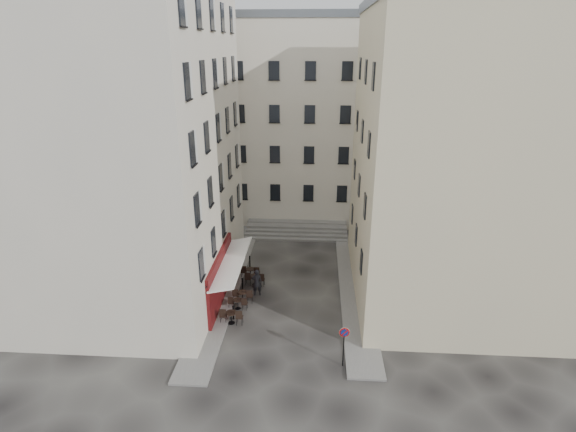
# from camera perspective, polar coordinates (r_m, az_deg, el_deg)

# --- Properties ---
(ground) EXTENTS (90.00, 90.00, 0.00)m
(ground) POSITION_cam_1_polar(r_m,az_deg,el_deg) (29.35, -0.16, -12.11)
(ground) COLOR black
(ground) RESTS_ON ground
(sidewalk_left) EXTENTS (2.00, 22.00, 0.12)m
(sidewalk_left) POSITION_cam_1_polar(r_m,az_deg,el_deg) (33.28, -7.51, -7.89)
(sidewalk_left) COLOR slate
(sidewalk_left) RESTS_ON ground
(sidewalk_right) EXTENTS (2.00, 18.00, 0.12)m
(sidewalk_right) POSITION_cam_1_polar(r_m,az_deg,el_deg) (31.95, 8.40, -9.25)
(sidewalk_right) COLOR slate
(sidewalk_right) RESTS_ON ground
(building_left) EXTENTS (12.20, 16.20, 20.60)m
(building_left) POSITION_cam_1_polar(r_m,az_deg,el_deg) (30.65, -20.01, 8.98)
(building_left) COLOR beige
(building_left) RESTS_ON ground
(building_right) EXTENTS (12.20, 14.20, 18.60)m
(building_right) POSITION_cam_1_polar(r_m,az_deg,el_deg) (30.14, 20.80, 6.74)
(building_right) COLOR beige
(building_right) RESTS_ON ground
(building_back) EXTENTS (18.20, 10.20, 18.60)m
(building_back) POSITION_cam_1_polar(r_m,az_deg,el_deg) (44.13, 0.23, 12.22)
(building_back) COLOR beige
(building_back) RESTS_ON ground
(cafe_storefront) EXTENTS (1.74, 7.30, 3.50)m
(cafe_storefront) POSITION_cam_1_polar(r_m,az_deg,el_deg) (29.81, -8.41, -7.61)
(cafe_storefront) COLOR #42090F
(cafe_storefront) RESTS_ON ground
(stone_steps) EXTENTS (9.00, 3.15, 0.80)m
(stone_steps) POSITION_cam_1_polar(r_m,az_deg,el_deg) (40.30, 1.07, -1.84)
(stone_steps) COLOR #5E5C59
(stone_steps) RESTS_ON ground
(bollard_near) EXTENTS (0.12, 0.12, 0.98)m
(bollard_near) POSITION_cam_1_polar(r_m,az_deg,el_deg) (28.61, -6.95, -12.00)
(bollard_near) COLOR black
(bollard_near) RESTS_ON ground
(bollard_mid) EXTENTS (0.12, 0.12, 0.98)m
(bollard_mid) POSITION_cam_1_polar(r_m,az_deg,el_deg) (31.55, -5.81, -8.56)
(bollard_mid) COLOR black
(bollard_mid) RESTS_ON ground
(bollard_far) EXTENTS (0.12, 0.12, 0.98)m
(bollard_far) POSITION_cam_1_polar(r_m,az_deg,el_deg) (34.60, -4.88, -5.72)
(bollard_far) COLOR black
(bollard_far) RESTS_ON ground
(no_parking_sign) EXTENTS (0.54, 0.11, 2.39)m
(no_parking_sign) POSITION_cam_1_polar(r_m,az_deg,el_deg) (24.35, 7.13, -15.27)
(no_parking_sign) COLOR black
(no_parking_sign) RESTS_ON ground
(bistro_table_a) EXTENTS (1.43, 0.67, 1.01)m
(bistro_table_a) POSITION_cam_1_polar(r_m,az_deg,el_deg) (28.25, -7.19, -12.52)
(bistro_table_a) COLOR black
(bistro_table_a) RESTS_ON ground
(bistro_table_b) EXTENTS (1.25, 0.59, 0.88)m
(bistro_table_b) POSITION_cam_1_polar(r_m,az_deg,el_deg) (29.60, -6.37, -10.91)
(bistro_table_b) COLOR black
(bistro_table_b) RESTS_ON ground
(bistro_table_c) EXTENTS (1.35, 0.63, 0.95)m
(bistro_table_c) POSITION_cam_1_polar(r_m,az_deg,el_deg) (30.30, -5.75, -9.99)
(bistro_table_c) COLOR black
(bistro_table_c) RESTS_ON ground
(bistro_table_d) EXTENTS (1.39, 0.65, 0.98)m
(bistro_table_d) POSITION_cam_1_polar(r_m,az_deg,el_deg) (32.14, -4.23, -7.97)
(bistro_table_d) COLOR black
(bistro_table_d) RESTS_ON ground
(bistro_table_e) EXTENTS (1.38, 0.65, 0.97)m
(bistro_table_e) POSITION_cam_1_polar(r_m,az_deg,el_deg) (33.07, -4.79, -7.11)
(bistro_table_e) COLOR black
(bistro_table_e) RESTS_ON ground
(pedestrian) EXTENTS (0.75, 0.54, 1.91)m
(pedestrian) POSITION_cam_1_polar(r_m,az_deg,el_deg) (30.77, -3.97, -8.40)
(pedestrian) COLOR black
(pedestrian) RESTS_ON ground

